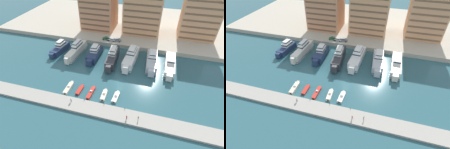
% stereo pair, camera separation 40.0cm
% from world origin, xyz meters
% --- Properties ---
extents(ground_plane, '(400.00, 400.00, 0.00)m').
position_xyz_m(ground_plane, '(0.00, 0.00, 0.00)').
color(ground_plane, '#2D5B66').
extents(quay_promenade, '(180.00, 70.00, 2.25)m').
position_xyz_m(quay_promenade, '(0.00, 64.21, 1.12)').
color(quay_promenade, '#BCB29E').
rests_on(quay_promenade, ground).
extents(pier_dock, '(120.00, 6.13, 0.78)m').
position_xyz_m(pier_dock, '(0.00, -16.19, 0.39)').
color(pier_dock, '#A8A399').
rests_on(pier_dock, ground).
extents(yacht_navy_far_left, '(5.34, 15.83, 7.71)m').
position_xyz_m(yacht_navy_far_left, '(-37.20, 16.90, 2.13)').
color(yacht_navy_far_left, navy).
rests_on(yacht_navy_far_left, ground).
extents(yacht_ivory_left, '(4.60, 20.55, 8.76)m').
position_xyz_m(yacht_ivory_left, '(-27.43, 16.56, 2.62)').
color(yacht_ivory_left, silver).
rests_on(yacht_ivory_left, ground).
extents(yacht_navy_mid_left, '(5.07, 16.65, 8.12)m').
position_xyz_m(yacht_navy_mid_left, '(-17.37, 16.34, 2.34)').
color(yacht_navy_mid_left, navy).
rests_on(yacht_navy_mid_left, ground).
extents(yacht_charcoal_center_left, '(5.60, 20.58, 8.65)m').
position_xyz_m(yacht_charcoal_center_left, '(-7.60, 15.46, 2.62)').
color(yacht_charcoal_center_left, '#333338').
rests_on(yacht_charcoal_center_left, ground).
extents(yacht_white_center, '(5.86, 21.10, 8.97)m').
position_xyz_m(yacht_white_center, '(1.18, 17.58, 2.70)').
color(yacht_white_center, white).
rests_on(yacht_white_center, ground).
extents(yacht_silver_center_right, '(6.20, 19.77, 8.36)m').
position_xyz_m(yacht_silver_center_right, '(11.29, 17.76, 2.46)').
color(yacht_silver_center_right, silver).
rests_on(yacht_silver_center_right, ground).
extents(yacht_ivory_mid_right, '(4.63, 20.97, 6.95)m').
position_xyz_m(yacht_ivory_mid_right, '(19.79, 17.70, 2.10)').
color(yacht_ivory_mid_right, silver).
rests_on(yacht_ivory_mid_right, ground).
extents(motorboat_cream_far_left, '(2.08, 7.84, 1.46)m').
position_xyz_m(motorboat_cream_far_left, '(-19.37, -8.60, 0.53)').
color(motorboat_cream_far_left, beige).
rests_on(motorboat_cream_far_left, ground).
extents(motorboat_red_left, '(1.73, 6.03, 0.82)m').
position_xyz_m(motorboat_red_left, '(-14.55, -8.37, 0.37)').
color(motorboat_red_left, red).
rests_on(motorboat_red_left, ground).
extents(motorboat_red_mid_left, '(1.63, 7.58, 1.30)m').
position_xyz_m(motorboat_red_mid_left, '(-9.64, -8.67, 0.46)').
color(motorboat_red_mid_left, red).
rests_on(motorboat_red_mid_left, ground).
extents(motorboat_cream_center_left, '(2.07, 6.39, 1.57)m').
position_xyz_m(motorboat_cream_center_left, '(-4.18, -8.55, 0.55)').
color(motorboat_cream_center_left, beige).
rests_on(motorboat_cream_center_left, ground).
extents(motorboat_white_center, '(2.14, 6.47, 1.40)m').
position_xyz_m(motorboat_white_center, '(0.48, -8.17, 0.44)').
color(motorboat_white_center, white).
rests_on(motorboat_white_center, ground).
extents(car_green_far_left, '(4.22, 2.17, 1.80)m').
position_xyz_m(car_green_far_left, '(-16.14, 32.39, 3.23)').
color(car_green_far_left, '#2D6642').
rests_on(car_green_far_left, quay_promenade).
extents(car_silver_left, '(4.22, 2.17, 1.80)m').
position_xyz_m(car_silver_left, '(-12.79, 32.09, 3.23)').
color(car_silver_left, '#B7BCC1').
rests_on(car_silver_left, quay_promenade).
extents(car_grey_mid_left, '(4.16, 2.05, 1.80)m').
position_xyz_m(car_grey_mid_left, '(-9.49, 32.46, 3.23)').
color(car_grey_mid_left, slate).
rests_on(car_grey_mid_left, quay_promenade).
extents(apartment_block_far_left, '(20.04, 18.21, 28.00)m').
position_xyz_m(apartment_block_far_left, '(-25.50, 48.68, 15.29)').
color(apartment_block_far_left, tan).
rests_on(apartment_block_far_left, quay_promenade).
extents(apartment_block_left, '(21.81, 15.20, 29.16)m').
position_xyz_m(apartment_block_left, '(1.47, 48.42, 15.87)').
color(apartment_block_left, tan).
rests_on(apartment_block_left, quay_promenade).
extents(apartment_block_mid_left, '(20.09, 14.29, 25.93)m').
position_xyz_m(apartment_block_mid_left, '(32.54, 50.94, 14.27)').
color(apartment_block_mid_left, tan).
rests_on(apartment_block_mid_left, quay_promenade).
extents(pedestrian_near_edge, '(0.68, 0.25, 1.76)m').
position_xyz_m(pedestrian_near_edge, '(-14.79, -15.42, 1.82)').
color(pedestrian_near_edge, '#282D3D').
rests_on(pedestrian_near_edge, pier_dock).
extents(pedestrian_mid_deck, '(0.32, 0.66, 1.72)m').
position_xyz_m(pedestrian_mid_deck, '(10.50, -16.57, 1.80)').
color(pedestrian_mid_deck, '#7A6B56').
rests_on(pedestrian_mid_deck, pier_dock).
extents(pedestrian_far_side, '(0.49, 0.47, 1.65)m').
position_xyz_m(pedestrian_far_side, '(6.70, -17.38, 1.76)').
color(pedestrian_far_side, '#282D3D').
rests_on(pedestrian_far_side, pier_dock).
extents(bollard_west, '(0.20, 0.20, 0.61)m').
position_xyz_m(bollard_west, '(-10.38, -13.37, 1.11)').
color(bollard_west, '#2D2D33').
rests_on(bollard_west, pier_dock).
extents(bollard_west_mid, '(0.20, 0.20, 0.61)m').
position_xyz_m(bollard_west_mid, '(-2.59, -13.37, 1.11)').
color(bollard_west_mid, '#2D2D33').
rests_on(bollard_west_mid, pier_dock).
extents(bollard_east_mid, '(0.20, 0.20, 0.61)m').
position_xyz_m(bollard_east_mid, '(5.20, -13.37, 1.11)').
color(bollard_east_mid, '#2D2D33').
rests_on(bollard_east_mid, pier_dock).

